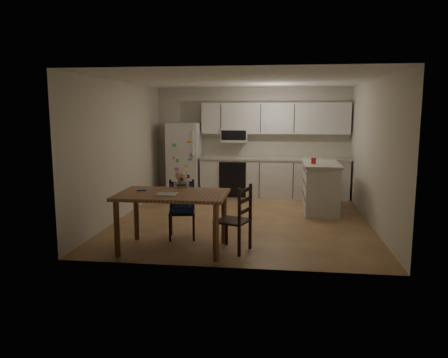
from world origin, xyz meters
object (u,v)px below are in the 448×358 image
object	(u,v)px
refrigerator	(184,159)
chair_booster	(182,197)
kitchen_island	(321,187)
dining_table	(173,201)
chair_side	(239,215)
red_cup	(314,161)

from	to	relation	value
refrigerator	chair_booster	size ratio (longest dim) A/B	1.61
chair_booster	kitchen_island	bearing A→B (deg)	30.61
refrigerator	dining_table	world-z (taller)	refrigerator
chair_side	dining_table	bearing A→B (deg)	-69.81
chair_booster	dining_table	bearing A→B (deg)	-100.72
kitchen_island	chair_side	distance (m)	3.00
chair_side	chair_booster	bearing A→B (deg)	-103.03
refrigerator	dining_table	size ratio (longest dim) A/B	1.11
kitchen_island	red_cup	size ratio (longest dim) A/B	11.51
red_cup	dining_table	world-z (taller)	red_cup
red_cup	chair_booster	size ratio (longest dim) A/B	0.11
refrigerator	red_cup	world-z (taller)	refrigerator
red_cup	chair_booster	xyz separation A→B (m)	(-2.14, -1.93, -0.39)
kitchen_island	chair_side	world-z (taller)	kitchen_island
refrigerator	dining_table	xyz separation A→B (m)	(0.72, -4.01, -0.14)
red_cup	chair_booster	bearing A→B (deg)	-137.94
refrigerator	kitchen_island	bearing A→B (deg)	-23.46
dining_table	chair_side	world-z (taller)	chair_side
refrigerator	red_cup	xyz separation A→B (m)	(2.85, -1.46, 0.17)
kitchen_island	chair_booster	xyz separation A→B (m)	(-2.31, -2.09, 0.15)
red_cup	chair_side	bearing A→B (deg)	-115.29
dining_table	red_cup	bearing A→B (deg)	50.04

